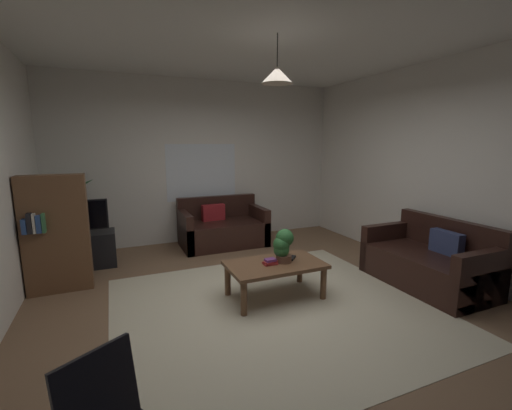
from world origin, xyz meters
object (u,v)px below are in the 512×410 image
object	(u,v)px
couch_right_side	(429,264)
potted_plant_on_table	(283,245)
potted_palm_corner	(69,220)
couch_under_window	(223,229)
remote_on_table_0	(292,258)
book_on_table_0	(270,263)
book_on_table_2	(270,260)
coffee_table	(275,268)
tv_stand	(82,250)
bookshelf_corner	(56,234)
tv	(78,217)
book_on_table_1	(270,262)
pendant_lamp	(277,75)

from	to	relation	value
couch_right_side	potted_plant_on_table	distance (m)	1.90
potted_plant_on_table	potted_palm_corner	bearing A→B (deg)	135.69
couch_under_window	remote_on_table_0	world-z (taller)	couch_under_window
book_on_table_0	book_on_table_2	xyz separation A→B (m)	(-0.00, -0.01, 0.04)
couch_right_side	coffee_table	bearing A→B (deg)	-102.96
tv_stand	bookshelf_corner	xyz separation A→B (m)	(-0.19, -0.76, 0.46)
potted_plant_on_table	tv	world-z (taller)	tv
book_on_table_1	remote_on_table_0	distance (m)	0.32
tv_stand	potted_palm_corner	xyz separation A→B (m)	(-0.17, 0.40, 0.38)
potted_palm_corner	bookshelf_corner	distance (m)	1.17
remote_on_table_0	potted_plant_on_table	distance (m)	0.24
book_on_table_1	potted_palm_corner	world-z (taller)	potted_palm_corner
couch_right_side	bookshelf_corner	xyz separation A→B (m)	(-4.22, 1.62, 0.43)
book_on_table_2	remote_on_table_0	world-z (taller)	book_on_table_2
potted_palm_corner	pendant_lamp	bearing A→B (deg)	-45.79
book_on_table_0	potted_palm_corner	size ratio (longest dim) A/B	0.12
remote_on_table_0	bookshelf_corner	size ratio (longest dim) A/B	0.11
book_on_table_2	potted_plant_on_table	size ratio (longest dim) A/B	0.32
bookshelf_corner	potted_palm_corner	bearing A→B (deg)	89.20
book_on_table_1	pendant_lamp	distance (m)	2.01
pendant_lamp	bookshelf_corner	bearing A→B (deg)	152.86
couch_right_side	book_on_table_2	world-z (taller)	couch_right_side
couch_right_side	coffee_table	distance (m)	1.97
couch_under_window	book_on_table_2	size ratio (longest dim) A/B	11.96
couch_right_side	book_on_table_2	xyz separation A→B (m)	(-1.99, 0.42, 0.19)
couch_right_side	coffee_table	size ratio (longest dim) A/B	1.35
book_on_table_1	potted_plant_on_table	world-z (taller)	potted_plant_on_table
bookshelf_corner	pendant_lamp	xyz separation A→B (m)	(2.29, -1.18, 1.74)
couch_right_side	book_on_table_2	bearing A→B (deg)	-102.02
remote_on_table_0	book_on_table_2	bearing A→B (deg)	55.00
couch_under_window	book_on_table_1	xyz separation A→B (m)	(-0.14, -2.23, 0.16)
coffee_table	book_on_table_0	xyz separation A→B (m)	(-0.07, -0.01, 0.07)
tv_stand	pendant_lamp	xyz separation A→B (m)	(2.11, -1.94, 2.20)
book_on_table_0	book_on_table_2	distance (m)	0.04
couch_under_window	potted_palm_corner	world-z (taller)	potted_palm_corner
pendant_lamp	book_on_table_2	bearing A→B (deg)	-165.57
book_on_table_1	bookshelf_corner	world-z (taller)	bookshelf_corner
book_on_table_0	tv	bearing A→B (deg)	136.60
book_on_table_0	tv	size ratio (longest dim) A/B	0.20
couch_right_side	book_on_table_0	size ratio (longest dim) A/B	9.41
book_on_table_0	tv_stand	xyz separation A→B (m)	(-2.04, 1.95, -0.17)
bookshelf_corner	coffee_table	bearing A→B (deg)	-27.14
book_on_table_2	potted_palm_corner	bearing A→B (deg)	133.10
coffee_table	couch_under_window	bearing A→B (deg)	88.10
coffee_table	remote_on_table_0	distance (m)	0.26
potted_plant_on_table	book_on_table_1	bearing A→B (deg)	-169.14
book_on_table_1	tv_stand	xyz separation A→B (m)	(-2.04, 1.96, -0.19)
tv	pendant_lamp	world-z (taller)	pendant_lamp
couch_right_side	potted_palm_corner	distance (m)	5.05
book_on_table_1	potted_palm_corner	xyz separation A→B (m)	(-2.21, 2.36, 0.19)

